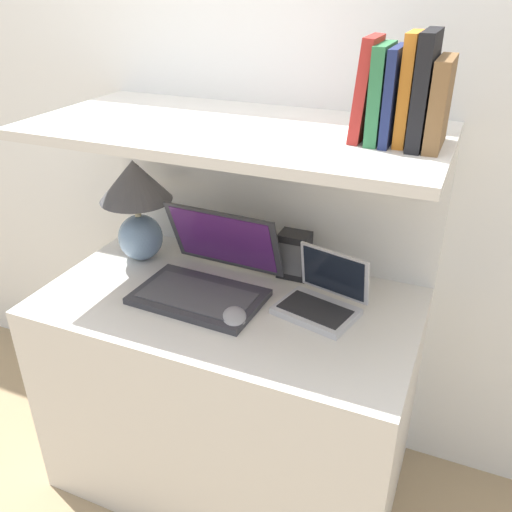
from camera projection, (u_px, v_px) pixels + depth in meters
name	position (u px, v px, depth m)	size (l,w,h in m)	color
wall_back	(275.00, 121.00, 1.75)	(6.00, 0.05, 2.40)	white
desk	(230.00, 393.00, 1.83)	(1.15, 0.63, 0.74)	silver
back_riser	(268.00, 284.00, 1.99)	(1.15, 0.04, 1.23)	white
shelf	(234.00, 130.00, 1.48)	(1.15, 0.57, 0.03)	silver
table_lamp	(136.00, 199.00, 1.80)	(0.24, 0.24, 0.35)	#7593B2
laptop_large	(207.00, 277.00, 1.68)	(0.40, 0.35, 0.24)	#333338
laptop_small	(322.00, 298.00, 1.59)	(0.26, 0.24, 0.17)	silver
computer_mouse	(234.00, 317.00, 1.54)	(0.11, 0.12, 0.03)	#99999E
router_box	(294.00, 255.00, 1.75)	(0.10, 0.08, 0.15)	black
book_brown	(440.00, 104.00, 1.24)	(0.04, 0.17, 0.20)	brown
book_black	(424.00, 90.00, 1.24)	(0.03, 0.18, 0.26)	black
book_orange	(408.00, 90.00, 1.26)	(0.03, 0.12, 0.25)	orange
book_navy	(393.00, 96.00, 1.27)	(0.02, 0.16, 0.22)	navy
book_green	(380.00, 94.00, 1.28)	(0.03, 0.15, 0.23)	#2D7042
book_red	(366.00, 89.00, 1.29)	(0.04, 0.13, 0.24)	#A82823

